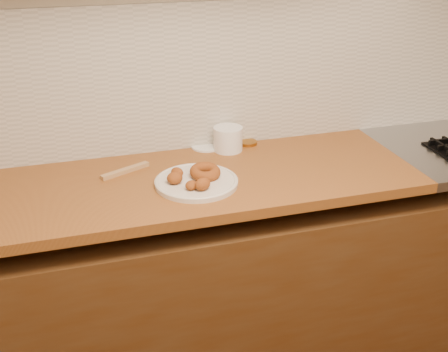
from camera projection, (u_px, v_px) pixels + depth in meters
The scene contains 11 objects.
wall_back at pixel (258, 36), 2.29m from camera, with size 4.00×0.02×2.70m, color tan.
base_cabinet at pixel (276, 274), 2.43m from camera, with size 3.60×0.60×0.77m, color #4C331B.
butcher_block at pixel (116, 192), 2.06m from camera, with size 2.30×0.62×0.04m, color #935927.
backsplash at pixel (258, 73), 2.35m from camera, with size 3.60×0.02×0.60m, color beige.
donut_plate at pixel (196, 182), 2.06m from camera, with size 0.31×0.31×0.02m, color beige.
ring_donut at pixel (205, 172), 2.08m from camera, with size 0.12×0.12×0.04m, color #994923.
fried_dough_chunks at pixel (186, 180), 2.02m from camera, with size 0.15×0.20×0.05m.
plastic_tub at pixel (228, 139), 2.35m from camera, with size 0.12×0.12×0.10m, color white.
tub_lid at pixel (206, 146), 2.40m from camera, with size 0.13×0.13×0.01m, color white.
brass_jar_lid at pixel (248, 143), 2.43m from camera, with size 0.08×0.08×0.01m, color #A16C25.
wooden_utensil at pixel (125, 171), 2.16m from camera, with size 0.21×0.03×0.02m, color #AA8151.
Camera 1 is at (-0.79, -0.19, 1.81)m, focal length 45.00 mm.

